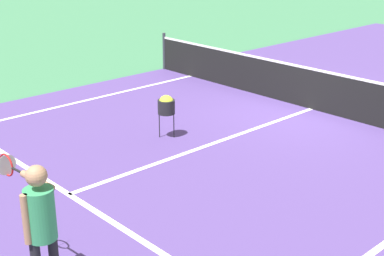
{
  "coord_description": "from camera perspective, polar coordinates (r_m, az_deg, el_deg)",
  "views": [
    {
      "loc": [
        7.01,
        -10.27,
        3.94
      ],
      "look_at": [
        1.09,
        -4.77,
        1.0
      ],
      "focal_mm": 51.61,
      "sensor_mm": 36.0,
      "label": 1
    }
  ],
  "objects": [
    {
      "name": "ground_plane",
      "position": [
        13.04,
        12.21,
        1.94
      ],
      "size": [
        60.0,
        60.0,
        0.0
      ],
      "primitive_type": "plane",
      "color": "#38724C"
    },
    {
      "name": "player_near",
      "position": [
        6.12,
        -15.46,
        -9.09
      ],
      "size": [
        1.22,
        0.42,
        1.67
      ],
      "color": "black",
      "rests_on": "ground_plane"
    },
    {
      "name": "net",
      "position": [
        12.9,
        12.37,
        4.02
      ],
      "size": [
        10.6,
        0.09,
        1.07
      ],
      "color": "#33383D",
      "rests_on": "ground_plane"
    },
    {
      "name": "line_service_near",
      "position": [
        8.92,
        -12.61,
        -6.7
      ],
      "size": [
        8.22,
        0.1,
        0.01
      ],
      "primitive_type": "cube",
      "color": "white",
      "rests_on": "ground_plane"
    },
    {
      "name": "line_center_service",
      "position": [
        10.71,
        2.2,
        -1.6
      ],
      "size": [
        0.1,
        6.4,
        0.01
      ],
      "primitive_type": "cube",
      "color": "white",
      "rests_on": "ground_plane"
    },
    {
      "name": "ball_hopper",
      "position": [
        10.81,
        -2.67,
        2.38
      ],
      "size": [
        0.34,
        0.34,
        0.87
      ],
      "color": "black",
      "rests_on": "ground_plane"
    },
    {
      "name": "court_surface_inbounds",
      "position": [
        13.04,
        12.21,
        1.94
      ],
      "size": [
        10.62,
        24.4,
        0.0
      ],
      "primitive_type": "cube",
      "color": "#4C387A",
      "rests_on": "ground_plane"
    }
  ]
}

